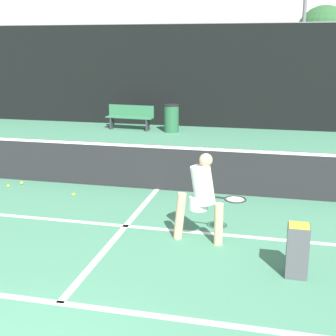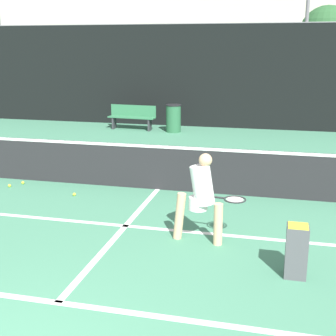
% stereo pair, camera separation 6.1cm
% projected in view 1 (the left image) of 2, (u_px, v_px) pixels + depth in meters
% --- Properties ---
extents(court_baseline_near, '(11.00, 0.10, 0.01)m').
position_uv_depth(court_baseline_near, '(59.00, 303.00, 5.49)').
color(court_baseline_near, white).
rests_on(court_baseline_near, ground).
extents(court_service_line, '(8.25, 0.10, 0.01)m').
position_uv_depth(court_service_line, '(126.00, 226.00, 7.83)').
color(court_service_line, white).
rests_on(court_service_line, ground).
extents(court_center_mark, '(0.10, 4.60, 0.01)m').
position_uv_depth(court_center_mark, '(122.00, 230.00, 7.66)').
color(court_center_mark, white).
rests_on(court_center_mark, ground).
extents(net, '(11.09, 0.09, 1.07)m').
position_uv_depth(net, '(157.00, 166.00, 9.70)').
color(net, slate).
rests_on(net, ground).
extents(fence_back, '(24.00, 0.06, 3.69)m').
position_uv_depth(fence_back, '(212.00, 77.00, 16.83)').
color(fence_back, black).
rests_on(fence_back, ground).
extents(player_practicing, '(1.14, 0.52, 1.41)m').
position_uv_depth(player_practicing, '(202.00, 195.00, 7.03)').
color(player_practicing, '#DBAD84').
rests_on(player_practicing, ground).
extents(tennis_ball_scattered_2, '(0.07, 0.07, 0.07)m').
position_uv_depth(tennis_ball_scattered_2, '(8.00, 186.00, 9.95)').
color(tennis_ball_scattered_2, '#D1E033').
rests_on(tennis_ball_scattered_2, ground).
extents(tennis_ball_scattered_3, '(0.07, 0.07, 0.07)m').
position_uv_depth(tennis_ball_scattered_3, '(74.00, 195.00, 9.38)').
color(tennis_ball_scattered_3, '#D1E033').
rests_on(tennis_ball_scattered_3, ground).
extents(tennis_ball_scattered_4, '(0.07, 0.07, 0.07)m').
position_uv_depth(tennis_ball_scattered_4, '(22.00, 183.00, 10.17)').
color(tennis_ball_scattered_4, '#D1E033').
rests_on(tennis_ball_scattered_4, ground).
extents(ball_hopper, '(0.28, 0.28, 0.71)m').
position_uv_depth(ball_hopper, '(297.00, 249.00, 6.07)').
color(ball_hopper, '#4C4C51').
rests_on(ball_hopper, ground).
extents(courtside_bench, '(1.74, 0.51, 0.86)m').
position_uv_depth(courtside_bench, '(130.00, 116.00, 16.68)').
color(courtside_bench, '#33724C').
rests_on(courtside_bench, ground).
extents(trash_bin, '(0.53, 0.53, 0.95)m').
position_uv_depth(trash_bin, '(171.00, 118.00, 16.19)').
color(trash_bin, '#28603D').
rests_on(trash_bin, ground).
extents(parked_car, '(1.72, 4.12, 1.53)m').
position_uv_depth(parked_car, '(187.00, 96.00, 21.48)').
color(parked_car, black).
rests_on(parked_car, ground).
extents(tree_west, '(2.79, 2.79, 4.90)m').
position_uv_depth(tree_west, '(323.00, 34.00, 23.96)').
color(tree_west, brown).
rests_on(tree_west, ground).
extents(building_far, '(36.00, 2.40, 6.87)m').
position_uv_depth(building_far, '(246.00, 37.00, 31.68)').
color(building_far, beige).
rests_on(building_far, ground).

